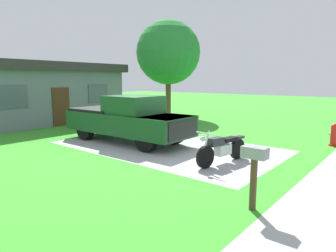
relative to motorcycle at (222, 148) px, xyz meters
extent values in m
plane|color=green|center=(0.71, 2.77, -0.47)|extent=(80.00, 80.00, 0.00)
cube|color=#A7A7A7|center=(0.71, 2.77, -0.47)|extent=(4.90, 8.34, 0.01)
cylinder|color=black|center=(-0.75, 0.12, -0.14)|extent=(0.67, 0.22, 0.66)
cylinder|color=black|center=(0.78, -0.12, -0.14)|extent=(0.67, 0.22, 0.66)
cube|color=silver|center=(0.04, -0.01, -0.05)|extent=(0.59, 0.34, 0.32)
cube|color=#28282D|center=(-0.30, 0.05, 0.25)|extent=(0.55, 0.34, 0.24)
cube|color=black|center=(0.34, -0.05, 0.23)|extent=(0.64, 0.37, 0.12)
cube|color=#28282D|center=(0.78, -0.12, 0.23)|extent=(0.50, 0.27, 0.08)
cylinder|color=silver|center=(-0.75, 0.12, 0.23)|extent=(0.34, 0.11, 0.77)
cylinder|color=silver|center=(-0.75, 0.12, 0.55)|extent=(0.15, 0.70, 0.04)
sphere|color=silver|center=(-0.87, 0.13, 0.41)|extent=(0.16, 0.16, 0.16)
cylinder|color=black|center=(1.24, 2.81, -0.05)|extent=(0.32, 0.85, 0.84)
cylinder|color=black|center=(-0.40, 2.78, -0.05)|extent=(0.32, 0.85, 0.84)
cylinder|color=black|center=(1.17, 6.31, -0.05)|extent=(0.32, 0.85, 0.84)
cylinder|color=black|center=(-0.47, 6.28, -0.05)|extent=(0.32, 0.85, 0.84)
cube|color=#194723|center=(0.38, 4.59, 0.33)|extent=(2.12, 5.64, 0.80)
cube|color=#194723|center=(0.42, 2.74, 0.63)|extent=(1.94, 1.94, 0.20)
cube|color=#194723|center=(0.39, 4.19, 1.08)|extent=(1.84, 1.94, 0.70)
cube|color=#3F4C56|center=(0.41, 3.39, 0.98)|extent=(1.70, 0.20, 0.60)
cube|color=black|center=(0.35, 6.14, 0.58)|extent=(1.95, 2.44, 0.50)
cube|color=black|center=(0.44, 1.81, 0.33)|extent=(1.70, 0.14, 0.64)
cylinder|color=red|center=(4.88, -2.12, -0.12)|extent=(0.24, 0.24, 0.70)
sphere|color=red|center=(4.88, -2.12, 0.27)|extent=(0.26, 0.26, 0.26)
cylinder|color=silver|center=(4.88, -1.98, -0.02)|extent=(0.10, 0.12, 0.10)
cylinder|color=red|center=(4.88, -2.12, -0.44)|extent=(0.32, 0.32, 0.06)
cube|color=#4C3823|center=(-2.50, -2.08, 0.08)|extent=(0.10, 0.10, 1.10)
cube|color=gray|center=(-2.50, -2.08, 0.68)|extent=(0.26, 0.48, 0.22)
cylinder|color=brown|center=(8.06, 8.73, 0.95)|extent=(0.36, 0.36, 2.84)
sphere|color=#298236|center=(8.06, 8.73, 3.88)|extent=(4.31, 4.31, 4.31)
cube|color=slate|center=(1.00, 13.07, 1.03)|extent=(9.00, 5.00, 3.00)
cube|color=#383333|center=(1.00, 13.07, 2.78)|extent=(9.60, 5.60, 0.50)
cube|color=#4C2D19|center=(1.00, 10.54, 0.58)|extent=(1.00, 0.08, 2.10)
cube|color=#4C5966|center=(-1.52, 10.54, 1.23)|extent=(1.40, 0.06, 1.10)
cube|color=#4C5966|center=(3.52, 10.54, 1.23)|extent=(1.40, 0.06, 1.10)
camera|label=1|loc=(-7.81, -4.31, 2.05)|focal=31.71mm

